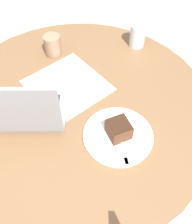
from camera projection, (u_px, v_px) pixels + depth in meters
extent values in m
plane|color=#B7AD9E|center=(83.00, 174.00, 1.64)|extent=(12.00, 12.00, 0.00)
cylinder|color=brown|center=(83.00, 174.00, 1.63)|extent=(0.57, 0.57, 0.02)
cylinder|color=brown|center=(80.00, 146.00, 1.37)|extent=(0.13, 0.13, 0.65)
cylinder|color=brown|center=(77.00, 104.00, 1.10)|extent=(1.14, 1.14, 0.03)
cube|color=white|center=(67.00, 85.00, 1.15)|extent=(0.40, 0.39, 0.00)
cylinder|color=white|center=(118.00, 136.00, 0.98)|extent=(0.26, 0.26, 0.01)
cube|color=brown|center=(119.00, 129.00, 0.95)|extent=(0.11, 0.11, 0.06)
cube|color=#351E13|center=(119.00, 124.00, 0.92)|extent=(0.10, 0.10, 0.00)
cube|color=silver|center=(122.00, 143.00, 0.95)|extent=(0.11, 0.14, 0.00)
cube|color=silver|center=(126.00, 161.00, 0.90)|extent=(0.04, 0.04, 0.00)
cylinder|color=#997556|center=(53.00, 45.00, 1.24)|extent=(0.08, 0.08, 0.10)
cylinder|color=silver|center=(138.00, 35.00, 1.28)|extent=(0.08, 0.08, 0.11)
cube|color=gray|center=(25.00, 108.00, 1.06)|extent=(0.40, 0.35, 0.02)
cube|color=black|center=(25.00, 107.00, 1.05)|extent=(0.30, 0.24, 0.00)
cube|color=gray|center=(12.00, 113.00, 0.89)|extent=(0.30, 0.16, 0.22)
cube|color=black|center=(12.00, 112.00, 0.89)|extent=(0.28, 0.15, 0.21)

